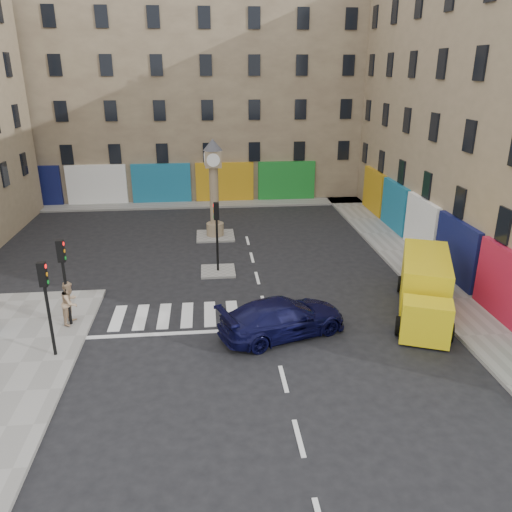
{
  "coord_description": "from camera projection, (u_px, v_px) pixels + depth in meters",
  "views": [
    {
      "loc": [
        -2.43,
        -16.64,
        10.2
      ],
      "look_at": [
        -0.27,
        4.96,
        2.0
      ],
      "focal_mm": 35.0,
      "sensor_mm": 36.0,
      "label": 1
    }
  ],
  "objects": [
    {
      "name": "island_far",
      "position": [
        215.0,
        236.0,
        32.14
      ],
      "size": [
        2.4,
        2.4,
        0.12
      ],
      "primitive_type": "cube",
      "color": "gray",
      "rests_on": "ground"
    },
    {
      "name": "clock_pillar",
      "position": [
        214.0,
        183.0,
        30.91
      ],
      "size": [
        1.2,
        1.2,
        6.1
      ],
      "color": "#9A8365",
      "rests_on": "island_far"
    },
    {
      "name": "traffic_light_left_far",
      "position": [
        63.0,
        269.0,
        20.04
      ],
      "size": [
        0.28,
        0.22,
        3.7
      ],
      "color": "black",
      "rests_on": "sidewalk_left"
    },
    {
      "name": "sidewalk_right",
      "position": [
        399.0,
        251.0,
        29.41
      ],
      "size": [
        2.6,
        30.0,
        0.15
      ],
      "primitive_type": "cube",
      "color": "gray",
      "rests_on": "ground"
    },
    {
      "name": "island_near",
      "position": [
        218.0,
        271.0,
        26.56
      ],
      "size": [
        1.8,
        1.8,
        0.12
      ],
      "primitive_type": "cube",
      "color": "gray",
      "rests_on": "ground"
    },
    {
      "name": "building_far",
      "position": [
        185.0,
        90.0,
        42.01
      ],
      "size": [
        32.0,
        10.0,
        17.0
      ],
      "primitive_type": "cube",
      "color": "gray",
      "rests_on": "ground"
    },
    {
      "name": "navy_sedan",
      "position": [
        283.0,
        317.0,
        20.12
      ],
      "size": [
        5.7,
        3.81,
        1.53
      ],
      "primitive_type": "imported",
      "rotation": [
        0.0,
        0.0,
        1.92
      ],
      "color": "black",
      "rests_on": "ground"
    },
    {
      "name": "traffic_light_island",
      "position": [
        217.0,
        226.0,
        25.66
      ],
      "size": [
        0.28,
        0.22,
        3.7
      ],
      "color": "black",
      "rests_on": "island_near"
    },
    {
      "name": "traffic_light_left_near",
      "position": [
        46.0,
        294.0,
        17.8
      ],
      "size": [
        0.28,
        0.22,
        3.7
      ],
      "color": "black",
      "rests_on": "sidewalk_left"
    },
    {
      "name": "ground",
      "position": [
        276.0,
        349.0,
        19.32
      ],
      "size": [
        120.0,
        120.0,
        0.0
      ],
      "primitive_type": "plane",
      "color": "black",
      "rests_on": "ground"
    },
    {
      "name": "sidewalk_far",
      "position": [
        188.0,
        204.0,
        39.58
      ],
      "size": [
        32.0,
        2.4,
        0.15
      ],
      "primitive_type": "cube",
      "color": "gray",
      "rests_on": "ground"
    },
    {
      "name": "yellow_van",
      "position": [
        425.0,
        287.0,
        21.96
      ],
      "size": [
        4.21,
        6.75,
        2.37
      ],
      "rotation": [
        0.0,
        0.0,
        -0.38
      ],
      "color": "yellow",
      "rests_on": "ground"
    },
    {
      "name": "pedestrian_tan",
      "position": [
        70.0,
        302.0,
        20.7
      ],
      "size": [
        0.88,
        1.03,
        1.87
      ],
      "primitive_type": "imported",
      "rotation": [
        0.0,
        0.0,
        1.37
      ],
      "color": "tan",
      "rests_on": "sidewalk_left"
    }
  ]
}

